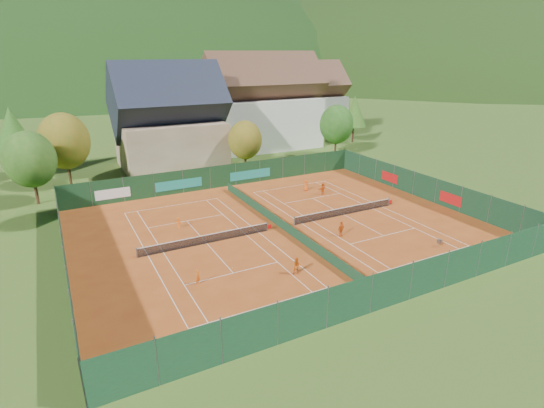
{
  "coord_description": "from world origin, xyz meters",
  "views": [
    {
      "loc": [
        -19.48,
        -35.02,
        17.06
      ],
      "look_at": [
        0.0,
        2.0,
        2.0
      ],
      "focal_mm": 28.0,
      "sensor_mm": 36.0,
      "label": 1
    }
  ],
  "objects_px": {
    "hotel_block_b": "(304,103)",
    "player_right_far_a": "(306,185)",
    "ball_hopper": "(439,241)",
    "player_left_mid": "(297,266)",
    "hotel_block_a": "(263,108)",
    "player_right_near": "(341,229)",
    "chalet": "(170,124)",
    "player_right_far_b": "(323,189)",
    "player_left_near": "(198,277)",
    "player_left_far": "(179,223)"
  },
  "relations": [
    {
      "from": "hotel_block_a",
      "to": "player_right_near",
      "type": "relative_size",
      "value": 13.8
    },
    {
      "from": "player_left_far",
      "to": "hotel_block_a",
      "type": "bearing_deg",
      "value": -99.51
    },
    {
      "from": "ball_hopper",
      "to": "player_left_mid",
      "type": "xyz_separation_m",
      "value": [
        -14.36,
        1.66,
        0.21
      ]
    },
    {
      "from": "player_right_near",
      "to": "player_right_far_b",
      "type": "distance_m",
      "value": 12.92
    },
    {
      "from": "player_left_near",
      "to": "player_right_far_b",
      "type": "distance_m",
      "value": 25.18
    },
    {
      "from": "chalet",
      "to": "player_left_near",
      "type": "relative_size",
      "value": 13.08
    },
    {
      "from": "player_left_near",
      "to": "player_left_far",
      "type": "relative_size",
      "value": 1.04
    },
    {
      "from": "player_left_near",
      "to": "hotel_block_a",
      "type": "bearing_deg",
      "value": 25.39
    },
    {
      "from": "player_left_mid",
      "to": "player_left_far",
      "type": "bearing_deg",
      "value": 130.61
    },
    {
      "from": "hotel_block_b",
      "to": "player_left_mid",
      "type": "xyz_separation_m",
      "value": [
        -33.51,
        -53.01,
        -5.85
      ]
    },
    {
      "from": "chalet",
      "to": "hotel_block_a",
      "type": "bearing_deg",
      "value": 17.53
    },
    {
      "from": "chalet",
      "to": "player_right_far_a",
      "type": "height_order",
      "value": "chalet"
    },
    {
      "from": "player_left_far",
      "to": "chalet",
      "type": "bearing_deg",
      "value": -74.44
    },
    {
      "from": "chalet",
      "to": "hotel_block_a",
      "type": "relative_size",
      "value": 0.75
    },
    {
      "from": "hotel_block_a",
      "to": "player_left_far",
      "type": "relative_size",
      "value": 18.13
    },
    {
      "from": "hotel_block_b",
      "to": "player_left_mid",
      "type": "relative_size",
      "value": 11.3
    },
    {
      "from": "hotel_block_a",
      "to": "hotel_block_b",
      "type": "height_order",
      "value": "hotel_block_a"
    },
    {
      "from": "ball_hopper",
      "to": "player_left_mid",
      "type": "height_order",
      "value": "player_left_mid"
    },
    {
      "from": "hotel_block_b",
      "to": "player_right_far_b",
      "type": "xyz_separation_m",
      "value": [
        -20.08,
        -36.91,
        -5.86
      ]
    },
    {
      "from": "player_left_near",
      "to": "ball_hopper",
      "type": "bearing_deg",
      "value": -42.3
    },
    {
      "from": "player_left_near",
      "to": "player_right_far_a",
      "type": "distance_m",
      "value": 25.74
    },
    {
      "from": "hotel_block_a",
      "to": "chalet",
      "type": "bearing_deg",
      "value": -162.47
    },
    {
      "from": "player_left_far",
      "to": "player_right_far_a",
      "type": "height_order",
      "value": "player_right_far_a"
    },
    {
      "from": "hotel_block_b",
      "to": "player_left_near",
      "type": "xyz_separation_m",
      "value": [
        -41.1,
        -50.78,
        -6.0
      ]
    },
    {
      "from": "player_left_far",
      "to": "player_right_far_b",
      "type": "distance_m",
      "value": 19.31
    },
    {
      "from": "hotel_block_a",
      "to": "player_right_near",
      "type": "xyz_separation_m",
      "value": [
        -11.8,
        -40.5,
        -6.6
      ]
    },
    {
      "from": "hotel_block_b",
      "to": "ball_hopper",
      "type": "xyz_separation_m",
      "value": [
        -19.15,
        -54.66,
        -6.06
      ]
    },
    {
      "from": "chalet",
      "to": "player_right_near",
      "type": "xyz_separation_m",
      "value": [
        7.2,
        -34.5,
        -5.84
      ]
    },
    {
      "from": "chalet",
      "to": "player_right_far_b",
      "type": "distance_m",
      "value": 26.95
    },
    {
      "from": "ball_hopper",
      "to": "player_right_near",
      "type": "bearing_deg",
      "value": 137.15
    },
    {
      "from": "hotel_block_a",
      "to": "hotel_block_b",
      "type": "xyz_separation_m",
      "value": [
        14.0,
        8.0,
        -0.76
      ]
    },
    {
      "from": "player_left_far",
      "to": "player_right_near",
      "type": "height_order",
      "value": "player_right_near"
    },
    {
      "from": "hotel_block_b",
      "to": "player_right_far_b",
      "type": "relative_size",
      "value": 11.35
    },
    {
      "from": "player_right_near",
      "to": "player_right_far_a",
      "type": "distance_m",
      "value": 14.7
    },
    {
      "from": "hotel_block_a",
      "to": "hotel_block_b",
      "type": "bearing_deg",
      "value": 29.74
    },
    {
      "from": "hotel_block_a",
      "to": "player_left_mid",
      "type": "xyz_separation_m",
      "value": [
        -19.51,
        -45.01,
        -6.62
      ]
    },
    {
      "from": "hotel_block_b",
      "to": "player_left_far",
      "type": "bearing_deg",
      "value": -135.13
    },
    {
      "from": "hotel_block_a",
      "to": "player_right_far_a",
      "type": "height_order",
      "value": "hotel_block_a"
    },
    {
      "from": "hotel_block_a",
      "to": "player_right_far_a",
      "type": "relative_size",
      "value": 15.37
    },
    {
      "from": "chalet",
      "to": "player_left_mid",
      "type": "relative_size",
      "value": 10.59
    },
    {
      "from": "chalet",
      "to": "player_right_far_a",
      "type": "distance_m",
      "value": 24.48
    },
    {
      "from": "ball_hopper",
      "to": "player_left_far",
      "type": "height_order",
      "value": "player_left_far"
    },
    {
      "from": "chalet",
      "to": "hotel_block_b",
      "type": "distance_m",
      "value": 35.85
    },
    {
      "from": "player_left_far",
      "to": "player_left_mid",
      "type": "bearing_deg",
      "value": 142.07
    },
    {
      "from": "player_right_near",
      "to": "player_left_mid",
      "type": "bearing_deg",
      "value": -166.82
    },
    {
      "from": "hotel_block_b",
      "to": "player_right_far_a",
      "type": "bearing_deg",
      "value": -121.41
    },
    {
      "from": "hotel_block_a",
      "to": "player_right_far_b",
      "type": "bearing_deg",
      "value": -101.88
    },
    {
      "from": "hotel_block_a",
      "to": "ball_hopper",
      "type": "xyz_separation_m",
      "value": [
        -5.15,
        -46.66,
        -6.83
      ]
    },
    {
      "from": "hotel_block_a",
      "to": "player_right_far_b",
      "type": "xyz_separation_m",
      "value": [
        -6.08,
        -28.91,
        -6.62
      ]
    },
    {
      "from": "chalet",
      "to": "player_right_far_b",
      "type": "height_order",
      "value": "chalet"
    }
  ]
}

